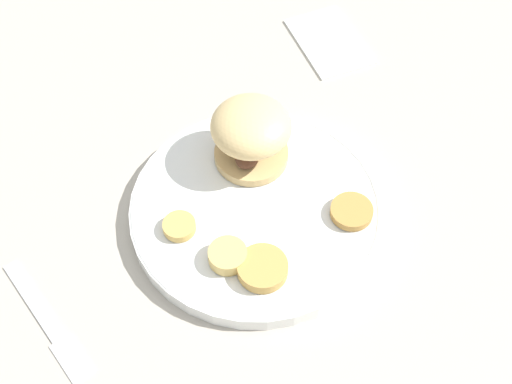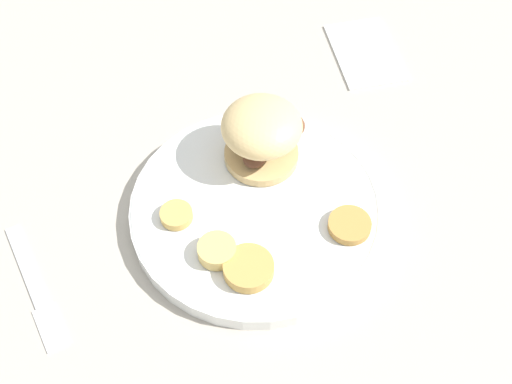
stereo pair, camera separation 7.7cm
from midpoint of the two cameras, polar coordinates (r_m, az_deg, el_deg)
ground_plane at (r=0.81m, az=2.72°, el=-2.09°), size 4.00×4.00×0.00m
dinner_plate at (r=0.80m, az=2.75°, el=-1.62°), size 0.28×0.28×0.02m
sandwich at (r=0.80m, az=3.54°, el=4.59°), size 0.11×0.10×0.08m
potato_round_0 at (r=0.74m, az=2.06°, el=-6.31°), size 0.05×0.05×0.01m
potato_round_1 at (r=0.78m, az=10.31°, el=-2.83°), size 0.05×0.05×0.01m
potato_round_2 at (r=0.78m, az=-3.59°, el=-2.04°), size 0.04×0.04×0.01m
potato_round_3 at (r=0.75m, az=-0.21°, el=-4.93°), size 0.04×0.04×0.02m
fork at (r=0.78m, az=-14.61°, el=-7.57°), size 0.15×0.11×0.00m
napkin at (r=0.99m, az=10.97°, el=10.83°), size 0.14×0.11×0.01m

